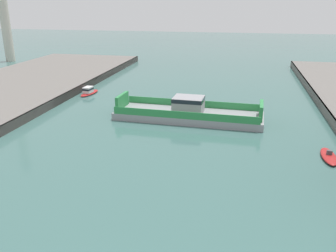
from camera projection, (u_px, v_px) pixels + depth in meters
chain_ferry at (188, 113)px, 54.81m from camera, size 22.89×7.68×3.55m
moored_boat_near_left at (329, 156)px, 41.44m from camera, size 1.70×5.19×0.97m
moored_boat_mid_left at (89, 91)px, 69.82m from camera, size 2.50×6.00×1.52m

